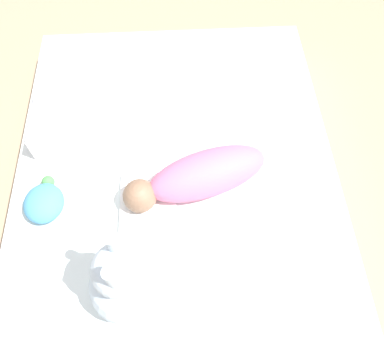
{
  "coord_description": "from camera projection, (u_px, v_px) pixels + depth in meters",
  "views": [
    {
      "loc": [
        -0.59,
        -0.02,
        1.29
      ],
      "look_at": [
        0.0,
        -0.05,
        0.23
      ],
      "focal_mm": 35.0,
      "sensor_mm": 36.0,
      "label": 1
    }
  ],
  "objects": [
    {
      "name": "bunny_plush",
      "position": [
        127.0,
        281.0,
        0.96
      ],
      "size": [
        0.21,
        0.21,
        0.37
      ],
      "color": "silver",
      "rests_on": "bed_mattress"
    },
    {
      "name": "swaddled_baby",
      "position": [
        199.0,
        176.0,
        1.19
      ],
      "size": [
        0.26,
        0.48,
        0.14
      ],
      "rotation": [
        0.0,
        0.0,
        1.86
      ],
      "color": "pink",
      "rests_on": "bed_mattress"
    },
    {
      "name": "burp_cloth",
      "position": [
        148.0,
        207.0,
        1.2
      ],
      "size": [
        0.24,
        0.18,
        0.02
      ],
      "color": "white",
      "rests_on": "bed_mattress"
    },
    {
      "name": "pillow",
      "position": [
        89.0,
        116.0,
        1.33
      ],
      "size": [
        0.29,
        0.37,
        0.1
      ],
      "color": "white",
      "rests_on": "bed_mattress"
    },
    {
      "name": "bed_mattress",
      "position": [
        178.0,
        197.0,
        1.33
      ],
      "size": [
        1.52,
        1.1,
        0.18
      ],
      "color": "white",
      "rests_on": "ground_plane"
    },
    {
      "name": "turtle_plush",
      "position": [
        44.0,
        202.0,
        1.18
      ],
      "size": [
        0.17,
        0.13,
        0.08
      ],
      "color": "#4C99C6",
      "rests_on": "bed_mattress"
    },
    {
      "name": "ground_plane",
      "position": [
        179.0,
        207.0,
        1.41
      ],
      "size": [
        12.0,
        12.0,
        0.0
      ],
      "primitive_type": "plane",
      "color": "#9E8466"
    }
  ]
}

